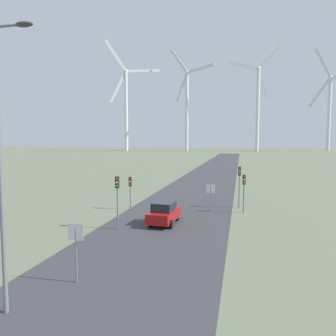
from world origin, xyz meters
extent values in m
cube|color=#38383D|center=(0.00, 48.00, 0.00)|extent=(10.00, 240.00, 0.01)
cylinder|color=slate|center=(-3.17, 6.07, 5.48)|extent=(0.18, 0.18, 10.96)
ellipsoid|color=#333338|center=(-1.92, 6.07, 10.91)|extent=(0.70, 0.32, 0.20)
cylinder|color=slate|center=(-1.80, 9.20, 1.34)|extent=(0.07, 0.07, 2.68)
cube|color=white|center=(-1.80, 9.18, 2.45)|extent=(0.81, 0.01, 0.81)
cube|color=red|center=(-1.80, 9.20, 2.45)|extent=(0.76, 0.02, 0.76)
cylinder|color=slate|center=(3.01, 26.08, 1.24)|extent=(0.07, 0.07, 2.47)
cube|color=white|center=(3.01, 26.06, 2.24)|extent=(0.81, 0.01, 0.81)
cube|color=red|center=(3.01, 26.08, 2.24)|extent=(0.76, 0.02, 0.76)
cylinder|color=slate|center=(-3.37, 18.54, 2.03)|extent=(0.11, 0.11, 4.06)
cube|color=#2D2D2D|center=(-3.37, 18.54, 3.61)|extent=(0.28, 0.24, 0.90)
sphere|color=red|center=(-3.37, 18.40, 3.88)|extent=(0.16, 0.16, 0.16)
sphere|color=gold|center=(-3.37, 18.40, 3.61)|extent=(0.16, 0.16, 0.16)
sphere|color=green|center=(-3.37, 18.40, 3.34)|extent=(0.16, 0.16, 0.16)
cylinder|color=slate|center=(6.07, 26.53, 1.79)|extent=(0.11, 0.11, 3.57)
cube|color=#2D2D2D|center=(6.07, 26.53, 3.12)|extent=(0.28, 0.24, 0.90)
sphere|color=red|center=(6.07, 26.40, 3.39)|extent=(0.16, 0.16, 0.16)
sphere|color=gold|center=(6.07, 26.40, 3.12)|extent=(0.16, 0.16, 0.16)
sphere|color=green|center=(6.07, 26.40, 2.85)|extent=(0.16, 0.16, 0.16)
cylinder|color=slate|center=(-4.76, 25.50, 1.61)|extent=(0.11, 0.11, 3.23)
cube|color=#2D2D2D|center=(-4.76, 25.50, 2.78)|extent=(0.28, 0.24, 0.90)
sphere|color=red|center=(-4.76, 25.37, 3.05)|extent=(0.16, 0.16, 0.16)
sphere|color=gold|center=(-4.76, 25.37, 2.78)|extent=(0.16, 0.16, 0.16)
sphere|color=green|center=(-4.76, 25.37, 2.51)|extent=(0.16, 0.16, 0.16)
cylinder|color=slate|center=(5.64, 28.57, 2.09)|extent=(0.11, 0.11, 4.18)
cube|color=#2D2D2D|center=(5.64, 28.57, 3.73)|extent=(0.28, 0.24, 0.90)
sphere|color=red|center=(5.64, 28.43, 4.00)|extent=(0.16, 0.16, 0.16)
sphere|color=gold|center=(5.64, 28.43, 3.73)|extent=(0.16, 0.16, 0.16)
sphere|color=green|center=(5.64, 28.43, 3.46)|extent=(0.16, 0.16, 0.16)
cube|color=maroon|center=(-0.25, 20.86, 0.73)|extent=(2.09, 4.22, 0.80)
cube|color=#1E2328|center=(-0.25, 20.71, 1.48)|extent=(1.71, 2.21, 0.70)
cylinder|color=black|center=(-1.08, 22.13, 0.33)|extent=(0.22, 0.66, 0.66)
cylinder|color=black|center=(0.58, 22.13, 0.33)|extent=(0.22, 0.66, 0.66)
cylinder|color=black|center=(-1.08, 19.59, 0.33)|extent=(0.22, 0.66, 0.66)
cylinder|color=black|center=(0.58, 19.59, 0.33)|extent=(0.22, 0.66, 0.66)
cylinder|color=silver|center=(-69.16, 203.32, 26.10)|extent=(2.20, 2.20, 52.20)
sphere|color=silver|center=(-69.16, 203.32, 52.20)|extent=(2.60, 2.60, 2.60)
cube|color=silver|center=(-73.78, 201.03, 41.54)|extent=(10.41, 5.51, 20.93)
cube|color=silver|center=(-58.58, 208.58, 53.06)|extent=(20.33, 10.44, 3.42)
cube|color=silver|center=(-75.11, 200.37, 61.99)|extent=(12.81, 6.70, 19.53)
cylinder|color=silver|center=(-28.85, 206.08, 25.05)|extent=(2.20, 2.20, 50.10)
sphere|color=silver|center=(-28.85, 206.08, 50.10)|extent=(2.60, 2.60, 2.60)
cube|color=silver|center=(-19.57, 202.27, 51.49)|extent=(17.78, 7.68, 4.39)
cube|color=silver|center=(-34.61, 208.44, 58.08)|extent=(12.27, 5.42, 16.06)
cube|color=silver|center=(-32.38, 207.52, 40.71)|extent=(8.33, 3.80, 18.23)
cylinder|color=silver|center=(15.30, 207.03, 25.28)|extent=(2.20, 2.20, 50.56)
sphere|color=silver|center=(15.30, 207.03, 50.56)|extent=(2.60, 2.60, 2.60)
cube|color=silver|center=(22.00, 207.76, 57.61)|extent=(13.86, 2.00, 14.40)
cube|color=silver|center=(5.88, 206.00, 52.88)|extent=(18.06, 2.46, 6.07)
cube|color=silver|center=(18.02, 207.33, 41.20)|extent=(6.84, 1.24, 17.98)
cylinder|color=silver|center=(60.64, 225.55, 23.39)|extent=(2.20, 2.20, 46.78)
sphere|color=silver|center=(60.64, 225.55, 46.78)|extent=(2.60, 2.60, 2.60)
cube|color=silver|center=(54.83, 227.71, 37.65)|extent=(12.51, 5.06, 18.20)
cube|color=silver|center=(56.13, 227.23, 56.71)|extent=(10.17, 4.19, 19.48)
camera|label=1|loc=(5.75, -4.61, 6.76)|focal=35.00mm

